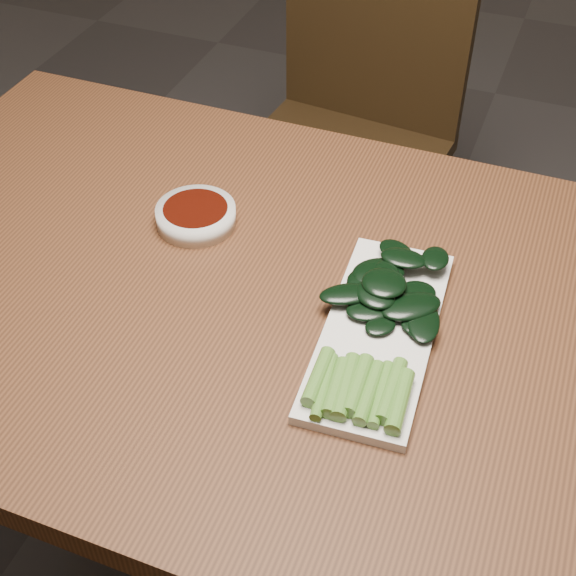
{
  "coord_description": "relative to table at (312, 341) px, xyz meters",
  "views": [
    {
      "loc": [
        0.24,
        -0.71,
        1.48
      ],
      "look_at": [
        -0.04,
        0.01,
        0.76
      ],
      "focal_mm": 50.0,
      "sensor_mm": 36.0,
      "label": 1
    }
  ],
  "objects": [
    {
      "name": "chair_far",
      "position": [
        -0.2,
        0.83,
        -0.19
      ],
      "size": [
        0.48,
        0.48,
        0.89
      ],
      "rotation": [
        0.0,
        0.0,
        -0.1
      ],
      "color": "black",
      "rests_on": "ground"
    },
    {
      "name": "table",
      "position": [
        0.0,
        0.0,
        0.0
      ],
      "size": [
        1.4,
        0.8,
        0.75
      ],
      "color": "#4D2A16",
      "rests_on": "ground"
    },
    {
      "name": "gai_lan",
      "position": [
        0.09,
        -0.02,
        0.1
      ],
      "size": [
        0.17,
        0.33,
        0.03
      ],
      "color": "#51842D",
      "rests_on": "serving_plate"
    },
    {
      "name": "serving_plate",
      "position": [
        0.1,
        -0.03,
        0.08
      ],
      "size": [
        0.15,
        0.34,
        0.01
      ],
      "rotation": [
        0.0,
        0.0,
        0.06
      ],
      "color": "silver",
      "rests_on": "table"
    },
    {
      "name": "sauce_bowl",
      "position": [
        -0.21,
        0.1,
        0.09
      ],
      "size": [
        0.12,
        0.12,
        0.03
      ],
      "color": "silver",
      "rests_on": "table"
    }
  ]
}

